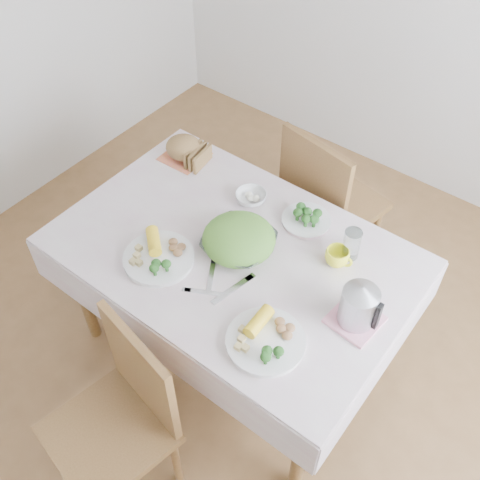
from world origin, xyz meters
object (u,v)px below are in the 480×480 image
Objects in this scene: salad_bowl at (239,244)px; dinner_plate_left at (159,259)px; dining_table at (234,304)px; yellow_mug at (337,257)px; chair_near at (108,433)px; chair_far at (334,205)px; dinner_plate_right at (265,342)px; electric_kettle at (359,302)px.

dinner_plate_left is (-0.23, -0.25, -0.02)m from salad_bowl.
yellow_mug is (0.38, 0.20, 0.43)m from dining_table.
chair_near is at bearing -87.59° from dining_table.
yellow_mug is (0.59, 0.44, 0.03)m from dinner_plate_left.
dinner_plate_right is at bearing 116.64° from chair_far.
salad_bowl reaches higher than dining_table.
electric_kettle is at bearing 66.73° from chair_near.
dinner_plate_left is at bearing -143.53° from yellow_mug.
chair_far reaches higher than chair_near.
electric_kettle reaches higher than dining_table.
chair_far is at bearing 86.44° from salad_bowl.
salad_bowl is at bearing 101.90° from chair_near.
electric_kettle is (0.57, -0.02, 0.09)m from salad_bowl.
electric_kettle reaches higher than yellow_mug.
chair_far is 3.29× the size of dinner_plate_right.
dining_table is 4.81× the size of salad_bowl.
yellow_mug is at bearing 129.15° from chair_far.
chair_near is 3.13× the size of dinner_plate_left.
salad_bowl is 0.58m from electric_kettle.
yellow_mug is at bearing 36.47° from dinner_plate_left.
dining_table is at bearing -171.35° from electric_kettle.
chair_near is 3.22× the size of salad_bowl.
salad_bowl is 0.34m from dinner_plate_left.
electric_kettle reaches higher than salad_bowl.
chair_far is 5.01× the size of electric_kettle.
dinner_plate_right reaches higher than dining_table.
chair_far is at bearing 75.00° from dinner_plate_left.
chair_far is (0.06, 0.78, 0.09)m from dining_table.
dinner_plate_right is (0.31, -1.07, 0.31)m from chair_far.
chair_near reaches higher than dinner_plate_left.
chair_near is 0.91m from salad_bowl.
dinner_plate_right is (0.34, 0.54, 0.31)m from chair_near.
dining_table is at bearing 103.04° from chair_near.
dining_table is at bearing 95.65° from chair_far.
salad_bowl is at bearing -173.08° from electric_kettle.
dinner_plate_right is at bearing -117.38° from electric_kettle.
yellow_mug is (0.32, -0.58, 0.34)m from chair_far.
yellow_mug reaches higher than salad_bowl.
salad_bowl reaches higher than dinner_plate_left.
chair_near is 0.71m from dinner_plate_left.
chair_near is 9.25× the size of yellow_mug.
dining_table is 0.51m from dinner_plate_left.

